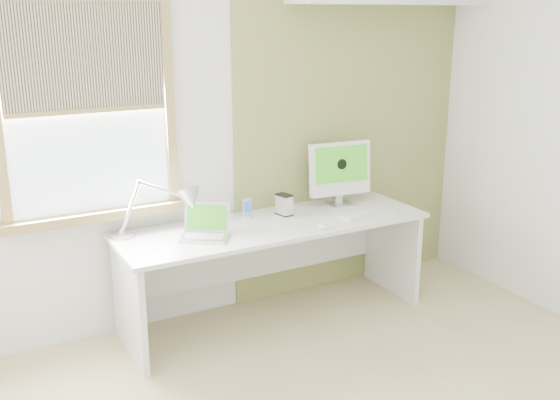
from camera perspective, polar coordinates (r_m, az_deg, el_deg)
room at (r=3.10m, az=9.34°, el=0.55°), size 4.04×3.54×2.64m
accent_wall at (r=5.05m, az=6.25°, el=6.73°), size 2.00×0.02×2.60m
window at (r=4.19m, az=-16.73°, el=7.57°), size 1.20×0.14×1.42m
desk at (r=4.57m, az=-0.89°, el=-4.17°), size 2.20×0.70×0.73m
desk_lamp at (r=4.26m, az=-9.09°, el=-0.36°), size 0.64×0.34×0.37m
laptop at (r=4.20m, az=-6.64°, el=-2.55°), size 0.38×0.37×0.21m
phone_dock at (r=4.57m, az=-2.95°, el=-1.07°), size 0.08×0.08×0.14m
external_drive at (r=4.61m, az=0.37°, el=-0.42°), size 0.10×0.13×0.15m
imac at (r=4.83m, az=5.36°, el=2.67°), size 0.50×0.18×0.48m
keyboard at (r=4.69m, az=7.81°, el=-1.10°), size 0.48×0.20×0.02m
mouse at (r=4.35m, az=3.74°, el=-2.31°), size 0.07×0.11×0.03m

